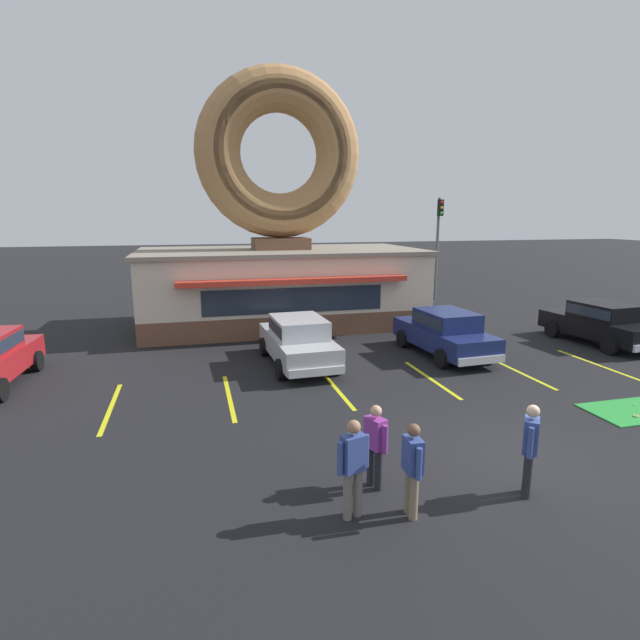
# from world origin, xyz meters

# --- Properties ---
(ground_plane) EXTENTS (160.00, 160.00, 0.00)m
(ground_plane) POSITION_xyz_m (0.00, 0.00, 0.00)
(ground_plane) COLOR black
(donut_shop_building) EXTENTS (12.30, 6.75, 10.96)m
(donut_shop_building) POSITION_xyz_m (-2.24, 13.94, 3.74)
(donut_shop_building) COLOR brown
(donut_shop_building) RESTS_ON ground
(mini_donut_near_left) EXTENTS (0.13, 0.13, 0.04)m
(mini_donut_near_left) POSITION_xyz_m (4.17, 1.07, 0.05)
(mini_donut_near_left) COLOR #E5C666
(mini_donut_near_left) RESTS_ON putting_mat
(golf_ball) EXTENTS (0.04, 0.04, 0.04)m
(golf_ball) POSITION_xyz_m (4.78, 1.70, 0.05)
(golf_ball) COLOR white
(golf_ball) RESTS_ON putting_mat
(car_silver) EXTENTS (2.10, 4.62, 1.60)m
(car_silver) POSITION_xyz_m (-2.87, 7.44, 0.87)
(car_silver) COLOR #B2B5BA
(car_silver) RESTS_ON ground
(car_navy) EXTENTS (2.17, 4.65, 1.60)m
(car_navy) POSITION_xyz_m (2.33, 7.29, 0.87)
(car_navy) COLOR navy
(car_navy) RESTS_ON ground
(car_black) EXTENTS (2.20, 4.66, 1.60)m
(car_black) POSITION_xyz_m (8.85, 7.26, 0.87)
(car_black) COLOR black
(car_black) RESTS_ON ground
(pedestrian_blue_sweater_man) EXTENTS (0.36, 0.56, 1.57)m
(pedestrian_blue_sweater_man) POSITION_xyz_m (-3.12, -0.31, 0.86)
(pedestrian_blue_sweater_man) COLOR #232328
(pedestrian_blue_sweater_man) RESTS_ON ground
(pedestrian_hooded_kid) EXTENTS (0.26, 0.60, 1.60)m
(pedestrian_hooded_kid) POSITION_xyz_m (-2.85, -1.27, 0.88)
(pedestrian_hooded_kid) COLOR #7F7056
(pedestrian_hooded_kid) RESTS_ON ground
(pedestrian_leather_jacket_man) EXTENTS (0.42, 0.49, 1.67)m
(pedestrian_leather_jacket_man) POSITION_xyz_m (-0.62, -1.21, 0.93)
(pedestrian_leather_jacket_man) COLOR #232328
(pedestrian_leather_jacket_man) RESTS_ON ground
(pedestrian_clipboard_woman) EXTENTS (0.57, 0.34, 1.68)m
(pedestrian_clipboard_woman) POSITION_xyz_m (-3.78, -1.08, 0.93)
(pedestrian_clipboard_woman) COLOR slate
(pedestrian_clipboard_woman) RESTS_ON ground
(trash_bin) EXTENTS (0.57, 0.57, 0.97)m
(trash_bin) POSITION_xyz_m (-7.32, 11.44, 0.50)
(trash_bin) COLOR #232833
(trash_bin) RESTS_ON ground
(traffic_light_pole) EXTENTS (0.28, 0.47, 5.80)m
(traffic_light_pole) POSITION_xyz_m (7.61, 18.17, 3.71)
(traffic_light_pole) COLOR #595B60
(traffic_light_pole) RESTS_ON ground
(parking_stripe_far_left) EXTENTS (0.12, 3.60, 0.01)m
(parking_stripe_far_left) POSITION_xyz_m (-8.31, 5.00, 0.00)
(parking_stripe_far_left) COLOR yellow
(parking_stripe_far_left) RESTS_ON ground
(parking_stripe_left) EXTENTS (0.12, 3.60, 0.01)m
(parking_stripe_left) POSITION_xyz_m (-5.31, 5.00, 0.00)
(parking_stripe_left) COLOR yellow
(parking_stripe_left) RESTS_ON ground
(parking_stripe_mid_left) EXTENTS (0.12, 3.60, 0.01)m
(parking_stripe_mid_left) POSITION_xyz_m (-2.31, 5.00, 0.00)
(parking_stripe_mid_left) COLOR yellow
(parking_stripe_mid_left) RESTS_ON ground
(parking_stripe_centre) EXTENTS (0.12, 3.60, 0.01)m
(parking_stripe_centre) POSITION_xyz_m (0.69, 5.00, 0.00)
(parking_stripe_centre) COLOR yellow
(parking_stripe_centre) RESTS_ON ground
(parking_stripe_mid_right) EXTENTS (0.12, 3.60, 0.01)m
(parking_stripe_mid_right) POSITION_xyz_m (3.69, 5.00, 0.00)
(parking_stripe_mid_right) COLOR yellow
(parking_stripe_mid_right) RESTS_ON ground
(parking_stripe_right) EXTENTS (0.12, 3.60, 0.01)m
(parking_stripe_right) POSITION_xyz_m (6.69, 5.00, 0.00)
(parking_stripe_right) COLOR yellow
(parking_stripe_right) RESTS_ON ground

